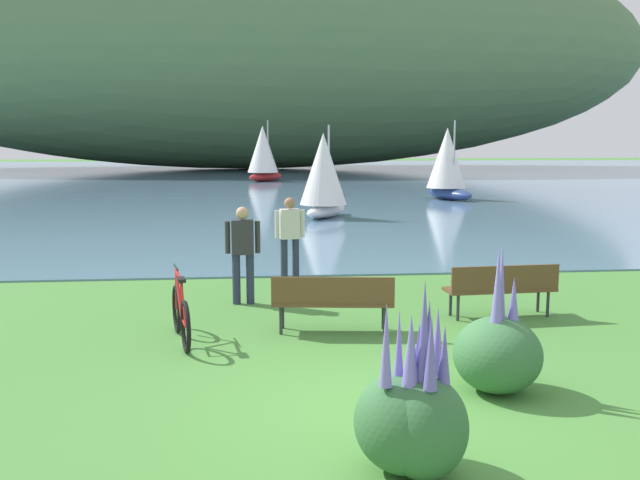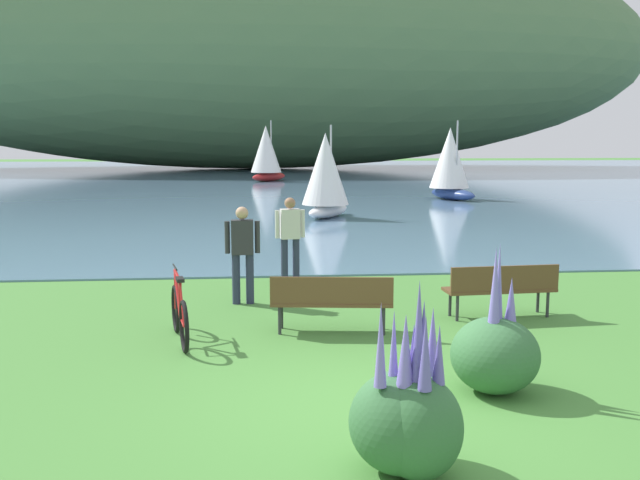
{
  "view_description": "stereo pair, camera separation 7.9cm",
  "coord_description": "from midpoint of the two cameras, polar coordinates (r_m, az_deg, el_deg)",
  "views": [
    {
      "loc": [
        -1.23,
        -7.06,
        2.85
      ],
      "look_at": [
        -0.01,
        5.64,
        1.0
      ],
      "focal_mm": 38.83,
      "sensor_mm": 36.0,
      "label": 1
    },
    {
      "loc": [
        -1.15,
        -7.07,
        2.85
      ],
      "look_at": [
        -0.01,
        5.64,
        1.0
      ],
      "focal_mm": 38.83,
      "sensor_mm": 36.0,
      "label": 2
    }
  ],
  "objects": [
    {
      "name": "person_on_the_grass",
      "position": [
        12.08,
        -6.57,
        -0.72
      ],
      "size": [
        0.61,
        0.22,
        1.71
      ],
      "color": "#282D47",
      "rests_on": "ground"
    },
    {
      "name": "ground_plane",
      "position": [
        7.71,
        3.9,
        -13.45
      ],
      "size": [
        200.0,
        200.0,
        0.0
      ],
      "primitive_type": "plane",
      "color": "#478438"
    },
    {
      "name": "bay_water",
      "position": [
        54.29,
        -4.22,
        5.23
      ],
      "size": [
        180.0,
        80.0,
        0.04
      ],
      "primitive_type": "cube",
      "color": "#5B7F9E",
      "rests_on": "ground"
    },
    {
      "name": "echium_bush_mid_cluster",
      "position": [
        6.06,
        8.19,
        -14.34
      ],
      "size": [
        0.76,
        0.76,
        1.73
      ],
      "color": "#386B3D",
      "rests_on": "ground"
    },
    {
      "name": "sailboat_nearest_to_shore",
      "position": [
        33.54,
        10.38,
        6.29
      ],
      "size": [
        2.42,
        3.27,
        3.71
      ],
      "color": "navy",
      "rests_on": "bay_water"
    },
    {
      "name": "park_bench_further_along",
      "position": [
        10.25,
        0.84,
        -4.87
      ],
      "size": [
        1.84,
        0.69,
        0.88
      ],
      "color": "brown",
      "rests_on": "ground"
    },
    {
      "name": "echium_bush_beside_closest",
      "position": [
        6.17,
        6.8,
        -14.4
      ],
      "size": [
        0.92,
        0.92,
        1.55
      ],
      "color": "#386B3D",
      "rests_on": "ground"
    },
    {
      "name": "park_bench_near_camera",
      "position": [
        11.52,
        14.56,
        -3.68
      ],
      "size": [
        1.83,
        0.61,
        0.88
      ],
      "color": "brown",
      "rests_on": "ground"
    },
    {
      "name": "bicycle_leaning_near_bench",
      "position": [
        10.04,
        -11.62,
        -6.05
      ],
      "size": [
        0.44,
        1.74,
        1.01
      ],
      "color": "black",
      "rests_on": "ground"
    },
    {
      "name": "sailboat_mid_bay",
      "position": [
        25.01,
        0.21,
        5.42
      ],
      "size": [
        2.36,
        2.87,
        3.36
      ],
      "color": "white",
      "rests_on": "bay_water"
    },
    {
      "name": "sailboat_toward_hillside",
      "position": [
        47.72,
        -4.76,
        7.18
      ],
      "size": [
        3.14,
        3.43,
        4.15
      ],
      "color": "#B22323",
      "rests_on": "bay_water"
    },
    {
      "name": "echium_bush_closest_to_camera",
      "position": [
        8.17,
        14.16,
        -8.95
      ],
      "size": [
        1.0,
        1.0,
        1.72
      ],
      "color": "#386B3D",
      "rests_on": "ground"
    },
    {
      "name": "distant_hillside",
      "position": [
        70.11,
        -6.26,
        15.48
      ],
      "size": [
        80.61,
        28.0,
        23.41
      ],
      "primitive_type": "ellipsoid",
      "color": "#567A4C",
      "rests_on": "bay_water"
    },
    {
      "name": "person_at_shoreline",
      "position": [
        13.92,
        -2.67,
        0.51
      ],
      "size": [
        0.6,
        0.27,
        1.71
      ],
      "color": "#282D47",
      "rests_on": "ground"
    }
  ]
}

